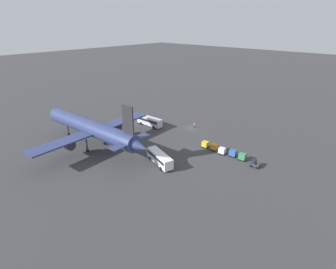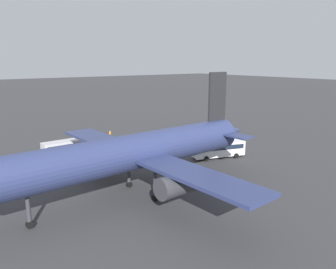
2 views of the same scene
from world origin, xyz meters
The scene contains 11 objects.
ground_plane centered at (0.00, 0.00, 0.00)m, with size 600.00×600.00×0.00m, color #38383A.
airplane centered at (13.33, 33.60, 6.40)m, with size 48.01×41.17×17.01m.
shuttle_bus_near centered at (13.23, 8.79, 2.01)m, with size 10.86×3.35×3.37m.
shuttle_bus_far centered at (-9.88, 27.29, 1.95)m, with size 10.81×5.80×3.27m.
baggage_tug centered at (-30.31, 10.95, 0.94)m, with size 2.43×1.68×2.10m.
worker_person centered at (-0.57, -1.16, 0.87)m, with size 0.38×0.38×1.74m.
cargo_cart_green centered at (-25.99, 9.84, 1.19)m, with size 2.16×1.88×2.06m.
cargo_cart_blue centered at (-22.85, 9.65, 1.19)m, with size 2.16×1.88×2.06m.
cargo_cart_white centered at (-19.71, 10.51, 1.19)m, with size 2.16×1.88×2.06m.
cargo_cart_orange centered at (-16.57, 9.83, 1.19)m, with size 2.16×1.88×2.06m.
cargo_cart_yellow centered at (-13.43, 10.22, 1.19)m, with size 2.16×1.88×2.06m.
Camera 1 is at (-54.66, 73.32, 36.90)m, focal length 28.00 mm.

